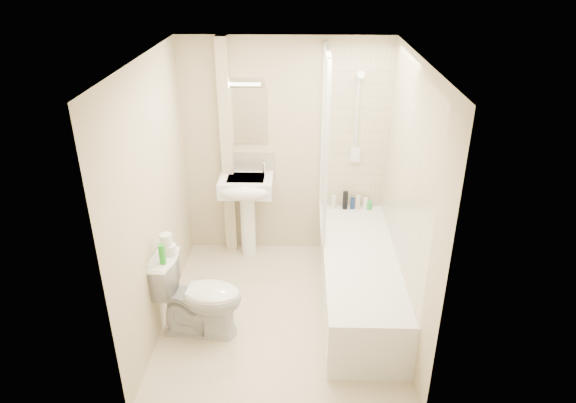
{
  "coord_description": "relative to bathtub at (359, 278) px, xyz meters",
  "views": [
    {
      "loc": [
        0.17,
        -3.95,
        3.15
      ],
      "look_at": [
        0.06,
        0.2,
        1.1
      ],
      "focal_mm": 32.0,
      "sensor_mm": 36.0,
      "label": 1
    }
  ],
  "objects": [
    {
      "name": "green_bottle",
      "position": [
        -1.73,
        -0.54,
        0.58
      ],
      "size": [
        0.05,
        0.05,
        0.18
      ],
      "primitive_type": "cylinder",
      "color": "green",
      "rests_on": "toilet"
    },
    {
      "name": "shower_screen",
      "position": [
        -0.35,
        0.6,
        1.16
      ],
      "size": [
        0.04,
        0.92,
        1.8
      ],
      "color": "white",
      "rests_on": "bathtub"
    },
    {
      "name": "toilet_roll_lower",
      "position": [
        -1.7,
        -0.4,
        0.53
      ],
      "size": [
        0.11,
        0.11,
        0.09
      ],
      "primitive_type": "cylinder",
      "color": "white",
      "rests_on": "toilet"
    },
    {
      "name": "ceiling",
      "position": [
        -0.75,
        -0.2,
        2.11
      ],
      "size": [
        2.2,
        2.5,
        0.02
      ],
      "primitive_type": "cube",
      "color": "white",
      "rests_on": "wall_back"
    },
    {
      "name": "wall_left",
      "position": [
        -1.85,
        -0.2,
        0.91
      ],
      "size": [
        0.02,
        2.5,
        2.4
      ],
      "primitive_type": "cube",
      "color": "beige",
      "rests_on": "ground"
    },
    {
      "name": "wall_back",
      "position": [
        -0.75,
        1.05,
        0.91
      ],
      "size": [
        2.2,
        0.02,
        2.4
      ],
      "primitive_type": "cube",
      "color": "beige",
      "rests_on": "ground"
    },
    {
      "name": "tile_back",
      "position": [
        0.0,
        1.04,
        1.14
      ],
      "size": [
        0.7,
        0.01,
        1.75
      ],
      "primitive_type": "cube",
      "color": "beige",
      "rests_on": "wall_back"
    },
    {
      "name": "pedestal_sink",
      "position": [
        -1.16,
        0.81,
        0.48
      ],
      "size": [
        0.57,
        0.51,
        1.1
      ],
      "color": "white",
      "rests_on": "ground"
    },
    {
      "name": "bottle_cream",
      "position": [
        0.06,
        0.96,
        0.34
      ],
      "size": [
        0.06,
        0.06,
        0.16
      ],
      "primitive_type": "cylinder",
      "color": "beige",
      "rests_on": "bathtub"
    },
    {
      "name": "tile_right",
      "position": [
        0.34,
        0.0,
        1.14
      ],
      "size": [
        0.01,
        2.1,
        1.75
      ],
      "primitive_type": "cube",
      "color": "beige",
      "rests_on": "wall_right"
    },
    {
      "name": "splashback",
      "position": [
        -1.16,
        1.04,
        0.74
      ],
      "size": [
        0.6,
        0.02,
        0.3
      ],
      "primitive_type": "cube",
      "color": "beige",
      "rests_on": "wall_back"
    },
    {
      "name": "bottle_white_b",
      "position": [
        0.14,
        0.96,
        0.33
      ],
      "size": [
        0.05,
        0.05,
        0.13
      ],
      "primitive_type": "cylinder",
      "color": "white",
      "rests_on": "bathtub"
    },
    {
      "name": "bathtub",
      "position": [
        0.0,
        0.0,
        0.0
      ],
      "size": [
        0.7,
        2.1,
        0.55
      ],
      "color": "white",
      "rests_on": "ground"
    },
    {
      "name": "strip_light",
      "position": [
        -1.16,
        1.02,
        1.66
      ],
      "size": [
        0.42,
        0.07,
        0.07
      ],
      "primitive_type": "cube",
      "color": "silver",
      "rests_on": "wall_back"
    },
    {
      "name": "toilet",
      "position": [
        -1.47,
        -0.46,
        0.1
      ],
      "size": [
        0.58,
        0.85,
        0.78
      ],
      "primitive_type": "imported",
      "rotation": [
        0.0,
        0.0,
        1.48
      ],
      "color": "white",
      "rests_on": "ground"
    },
    {
      "name": "mirror",
      "position": [
        -1.16,
        1.04,
        1.29
      ],
      "size": [
        0.46,
        0.01,
        0.6
      ],
      "primitive_type": "cube",
      "color": "white",
      "rests_on": "wall_back"
    },
    {
      "name": "pipe_boxing",
      "position": [
        -1.37,
        0.99,
        0.91
      ],
      "size": [
        0.12,
        0.12,
        2.4
      ],
      "primitive_type": "cube",
      "color": "beige",
      "rests_on": "ground"
    },
    {
      "name": "toilet_roll_upper",
      "position": [
        -1.72,
        -0.4,
        0.63
      ],
      "size": [
        0.1,
        0.1,
        0.11
      ],
      "primitive_type": "cylinder",
      "color": "white",
      "rests_on": "toilet_roll_lower"
    },
    {
      "name": "bottle_black_b",
      "position": [
        -0.08,
        0.96,
        0.36
      ],
      "size": [
        0.06,
        0.06,
        0.21
      ],
      "primitive_type": "cylinder",
      "color": "black",
      "rests_on": "bathtub"
    },
    {
      "name": "shower_fixture",
      "position": [
        -0.0,
        0.99,
        1.26
      ],
      "size": [
        0.1,
        0.16,
        0.99
      ],
      "color": "white",
      "rests_on": "wall_back"
    },
    {
      "name": "bottle_blue",
      "position": [
        0.0,
        0.96,
        0.33
      ],
      "size": [
        0.05,
        0.05,
        0.13
      ],
      "primitive_type": "cylinder",
      "color": "navy",
      "rests_on": "bathtub"
    },
    {
      "name": "wall_right",
      "position": [
        0.35,
        -0.2,
        0.91
      ],
      "size": [
        0.02,
        2.5,
        2.4
      ],
      "primitive_type": "cube",
      "color": "beige",
      "rests_on": "ground"
    },
    {
      "name": "floor",
      "position": [
        -0.75,
        -0.2,
        -0.29
      ],
      "size": [
        2.5,
        2.5,
        0.0
      ],
      "primitive_type": "plane",
      "color": "beige",
      "rests_on": "ground"
    },
    {
      "name": "bottle_green",
      "position": [
        0.18,
        0.96,
        0.31
      ],
      "size": [
        0.07,
        0.07,
        0.09
      ],
      "primitive_type": "cylinder",
      "color": "green",
      "rests_on": "bathtub"
    },
    {
      "name": "bottle_white_a",
      "position": [
        -0.21,
        0.96,
        0.34
      ],
      "size": [
        0.05,
        0.05,
        0.15
      ],
      "primitive_type": "cylinder",
      "color": "white",
      "rests_on": "bathtub"
    }
  ]
}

